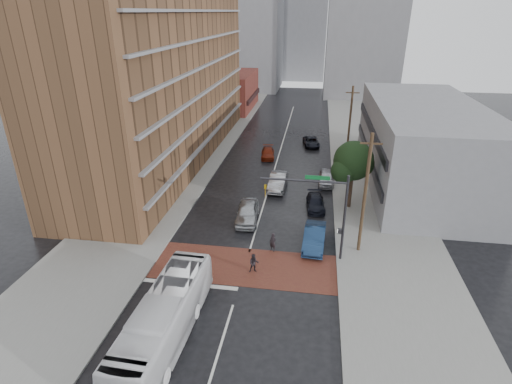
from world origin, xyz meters
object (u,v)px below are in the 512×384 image
(transit_bus, at_px, (164,320))
(car_travel_c, at_px, (268,153))
(pedestrian_b, at_px, (254,263))
(car_travel_b, at_px, (278,181))
(pedestrian_a, at_px, (273,242))
(car_parked_far, at_px, (326,178))
(suv_travel, at_px, (311,142))
(car_parked_mid, at_px, (316,203))
(car_parked_near, at_px, (314,237))
(car_travel_a, at_px, (247,212))

(transit_bus, xyz_separation_m, car_travel_c, (1.94, 33.35, -0.93))
(pedestrian_b, bearing_deg, car_travel_b, 77.40)
(transit_bus, relative_size, car_travel_b, 2.20)
(pedestrian_a, bearing_deg, car_travel_c, 123.04)
(car_travel_c, relative_size, car_parked_far, 0.96)
(pedestrian_b, distance_m, suv_travel, 31.99)
(transit_bus, height_order, car_parked_far, transit_bus)
(car_travel_b, relative_size, car_parked_far, 1.15)
(car_travel_b, height_order, car_parked_far, car_travel_b)
(pedestrian_b, bearing_deg, car_parked_mid, 57.08)
(suv_travel, bearing_deg, pedestrian_b, -105.78)
(pedestrian_a, height_order, suv_travel, pedestrian_a)
(pedestrian_a, height_order, car_parked_near, pedestrian_a)
(pedestrian_b, height_order, car_parked_mid, pedestrian_b)
(car_parked_mid, bearing_deg, car_travel_b, 128.74)
(car_parked_near, xyz_separation_m, car_parked_mid, (0.00, 7.06, -0.20))
(transit_bus, distance_m, car_travel_c, 33.42)
(pedestrian_b, distance_m, car_parked_far, 18.76)
(pedestrian_b, relative_size, car_travel_b, 0.31)
(car_parked_near, height_order, car_parked_far, car_parked_near)
(car_travel_a, distance_m, car_travel_b, 8.15)
(pedestrian_b, height_order, car_travel_a, car_travel_a)
(car_travel_c, xyz_separation_m, car_parked_far, (7.67, -7.89, 0.13))
(car_travel_c, distance_m, car_parked_mid, 15.80)
(transit_bus, height_order, pedestrian_a, transit_bus)
(car_travel_a, distance_m, suv_travel, 24.44)
(transit_bus, bearing_deg, car_parked_far, 71.12)
(suv_travel, xyz_separation_m, car_parked_mid, (0.95, -20.34, -0.01))
(transit_bus, bearing_deg, pedestrian_a, 65.75)
(suv_travel, height_order, car_parked_mid, suv_travel)
(suv_travel, distance_m, car_parked_far, 14.01)
(suv_travel, xyz_separation_m, car_parked_far, (2.05, -13.86, 0.13))
(car_travel_b, bearing_deg, car_parked_near, -67.53)
(transit_bus, relative_size, car_parked_near, 2.26)
(pedestrian_a, distance_m, car_travel_c, 22.97)
(car_travel_c, height_order, car_parked_mid, same)
(pedestrian_a, bearing_deg, pedestrian_b, -84.22)
(pedestrian_a, height_order, car_travel_c, pedestrian_a)
(car_travel_c, xyz_separation_m, suv_travel, (5.62, 5.97, 0.01))
(suv_travel, distance_m, car_parked_near, 27.42)
(pedestrian_b, xyz_separation_m, car_parked_near, (4.39, 4.40, 0.04))
(car_parked_far, bearing_deg, pedestrian_a, -105.21)
(car_travel_a, distance_m, car_parked_near, 7.20)
(suv_travel, xyz_separation_m, car_parked_near, (0.95, -27.40, 0.19))
(pedestrian_a, height_order, car_travel_b, car_travel_b)
(car_travel_c, distance_m, suv_travel, 8.20)
(pedestrian_a, relative_size, car_travel_a, 0.32)
(pedestrian_a, relative_size, car_travel_c, 0.39)
(pedestrian_a, distance_m, car_travel_b, 12.77)
(suv_travel, bearing_deg, car_parked_far, -91.18)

